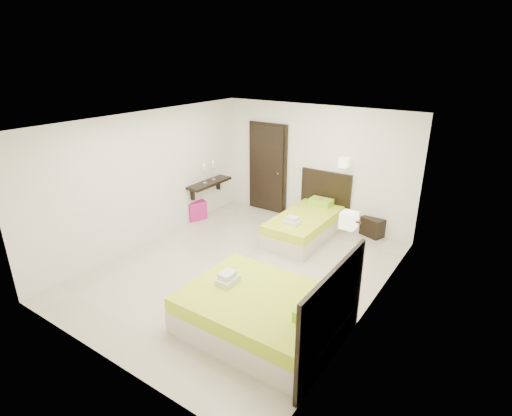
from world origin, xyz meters
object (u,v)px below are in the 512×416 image
Objects in this scene: bed_single at (306,224)px; ottoman at (195,209)px; bed_double at (266,312)px; nightstand at (374,226)px.

bed_single is 2.68m from ottoman.
nightstand is (0.18, 3.92, -0.11)m from bed_double.
ottoman is at bearing -168.25° from bed_single.
bed_double is 4.70× the size of nightstand.
nightstand is at bearing 37.65° from bed_single.
bed_single reaches higher than nightstand.
bed_single is 0.92× the size of bed_double.
bed_single is 3.19m from bed_double.
ottoman is (-3.76, -1.43, 0.02)m from nightstand.
bed_double is 4.37m from ottoman.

